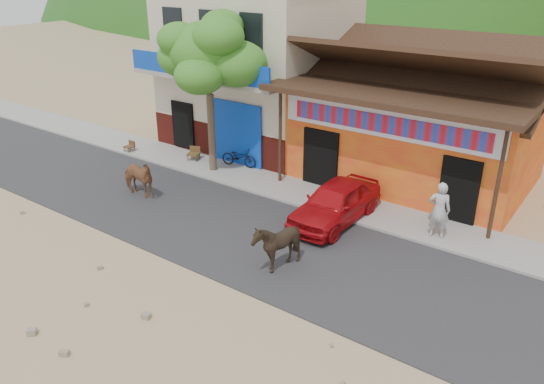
# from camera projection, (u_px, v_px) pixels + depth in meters

# --- Properties ---
(ground) EXTENTS (120.00, 120.00, 0.00)m
(ground) POSITION_uv_depth(u_px,v_px,m) (197.00, 273.00, 14.22)
(ground) COLOR #9E825B
(ground) RESTS_ON ground
(road) EXTENTS (60.00, 5.00, 0.04)m
(road) POSITION_uv_depth(u_px,v_px,m) (254.00, 237.00, 16.06)
(road) COLOR #28282B
(road) RESTS_ON ground
(sidewalk) EXTENTS (60.00, 2.00, 0.12)m
(sidewalk) POSITION_uv_depth(u_px,v_px,m) (315.00, 197.00, 18.64)
(sidewalk) COLOR gray
(sidewalk) RESTS_ON ground
(dance_club) EXTENTS (8.00, 6.00, 3.60)m
(dance_club) POSITION_uv_depth(u_px,v_px,m) (418.00, 132.00, 19.82)
(dance_club) COLOR orange
(dance_club) RESTS_ON ground
(cafe_building) EXTENTS (7.00, 6.00, 7.00)m
(cafe_building) POSITION_uv_depth(u_px,v_px,m) (259.00, 65.00, 23.18)
(cafe_building) COLOR beige
(cafe_building) RESTS_ON ground
(tree) EXTENTS (3.00, 3.00, 6.00)m
(tree) POSITION_uv_depth(u_px,v_px,m) (210.00, 94.00, 19.74)
(tree) COLOR #2D721E
(tree) RESTS_ON sidewalk
(cow_tan) EXTENTS (1.65, 0.77, 1.38)m
(cow_tan) POSITION_uv_depth(u_px,v_px,m) (137.00, 178.00, 18.51)
(cow_tan) COLOR brown
(cow_tan) RESTS_ON road
(cow_dark) EXTENTS (1.74, 1.70, 1.44)m
(cow_dark) POSITION_uv_depth(u_px,v_px,m) (276.00, 245.00, 14.07)
(cow_dark) COLOR black
(cow_dark) RESTS_ON road
(red_car) EXTENTS (1.64, 3.91, 1.32)m
(red_car) POSITION_uv_depth(u_px,v_px,m) (335.00, 202.00, 16.70)
(red_car) COLOR #B40C12
(red_car) RESTS_ON road
(scooter) EXTENTS (1.57, 0.83, 0.79)m
(scooter) POSITION_uv_depth(u_px,v_px,m) (239.00, 157.00, 21.11)
(scooter) COLOR black
(scooter) RESTS_ON sidewalk
(pedestrian) EXTENTS (0.73, 0.58, 1.75)m
(pedestrian) POSITION_uv_depth(u_px,v_px,m) (439.00, 210.00, 15.52)
(pedestrian) COLOR #BCBCBC
(pedestrian) RESTS_ON sidewalk
(cafe_chair_left) EXTENTS (0.60, 0.60, 0.99)m
(cafe_chair_left) POSITION_uv_depth(u_px,v_px,m) (193.00, 148.00, 21.76)
(cafe_chair_left) COLOR #4E321A
(cafe_chair_left) RESTS_ON sidewalk
(cafe_chair_right) EXTENTS (0.39, 0.39, 0.82)m
(cafe_chair_right) POSITION_uv_depth(u_px,v_px,m) (129.00, 142.00, 22.77)
(cafe_chair_right) COLOR #4D2F19
(cafe_chair_right) RESTS_ON sidewalk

